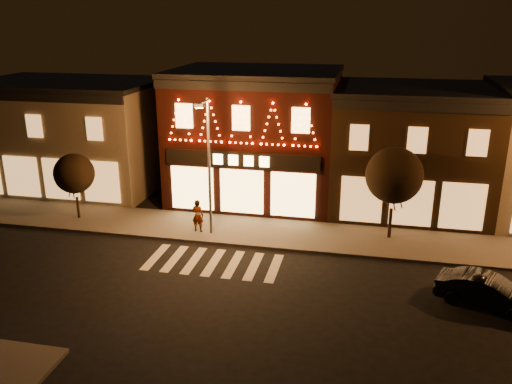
% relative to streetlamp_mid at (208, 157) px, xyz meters
% --- Properties ---
extents(ground, '(120.00, 120.00, 0.00)m').
position_rel_streetlamp_mid_xyz_m(ground, '(1.06, -6.97, -4.45)').
color(ground, black).
rests_on(ground, ground).
extents(sidewalk_far, '(44.00, 4.00, 0.15)m').
position_rel_streetlamp_mid_xyz_m(sidewalk_far, '(3.06, 1.03, -4.37)').
color(sidewalk_far, '#47423D').
rests_on(sidewalk_far, ground).
extents(building_left, '(12.20, 8.28, 7.30)m').
position_rel_streetlamp_mid_xyz_m(building_left, '(-11.94, 7.02, -0.79)').
color(building_left, '#6B604C').
rests_on(building_left, ground).
extents(building_pulp, '(10.20, 8.34, 8.30)m').
position_rel_streetlamp_mid_xyz_m(building_pulp, '(1.06, 7.00, -0.28)').
color(building_pulp, black).
rests_on(building_pulp, ground).
extents(building_right_a, '(9.20, 8.28, 7.50)m').
position_rel_streetlamp_mid_xyz_m(building_right_a, '(10.56, 7.02, -0.69)').
color(building_right_a, '#322111').
rests_on(building_right_a, ground).
extents(streetlamp_mid, '(0.47, 1.67, 7.33)m').
position_rel_streetlamp_mid_xyz_m(streetlamp_mid, '(0.00, 0.00, 0.00)').
color(streetlamp_mid, '#59595E').
rests_on(streetlamp_mid, sidewalk_far).
extents(tree_left, '(2.30, 2.30, 3.84)m').
position_rel_streetlamp_mid_xyz_m(tree_left, '(-8.25, 0.80, -1.61)').
color(tree_left, black).
rests_on(tree_left, sidewalk_far).
extents(tree_right, '(2.95, 2.95, 4.93)m').
position_rel_streetlamp_mid_xyz_m(tree_right, '(9.47, 1.63, -0.85)').
color(tree_right, black).
rests_on(tree_right, sidewalk_far).
extents(dark_sedan, '(4.31, 2.78, 1.34)m').
position_rel_streetlamp_mid_xyz_m(dark_sedan, '(13.23, -4.53, -3.78)').
color(dark_sedan, black).
rests_on(dark_sedan, ground).
extents(pedestrian, '(0.70, 0.49, 1.83)m').
position_rel_streetlamp_mid_xyz_m(pedestrian, '(-0.76, 0.28, -3.39)').
color(pedestrian, gray).
rests_on(pedestrian, sidewalk_far).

